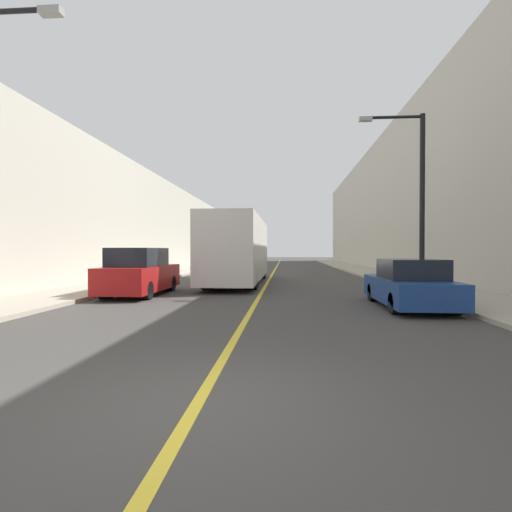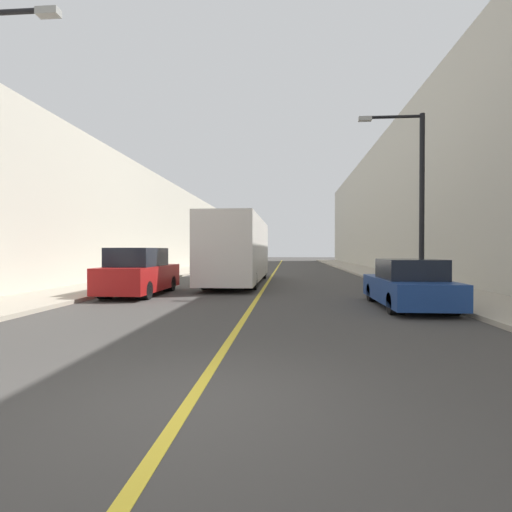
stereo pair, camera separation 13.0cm
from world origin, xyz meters
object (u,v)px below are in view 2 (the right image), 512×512
at_px(parked_suv_left, 139,273).
at_px(car_right_near, 408,286).
at_px(street_lamp_right, 416,190).
at_px(bus, 239,249).

xyz_separation_m(parked_suv_left, car_right_near, (9.74, -2.75, -0.19)).
distance_m(parked_suv_left, car_right_near, 10.12).
xyz_separation_m(car_right_near, street_lamp_right, (1.19, 3.19, 3.46)).
xyz_separation_m(bus, car_right_near, (6.47, -8.88, -1.17)).
height_order(parked_suv_left, car_right_near, parked_suv_left).
height_order(bus, street_lamp_right, street_lamp_right).
bearing_deg(street_lamp_right, parked_suv_left, -177.70).
relative_size(bus, parked_suv_left, 2.40).
height_order(bus, car_right_near, bus).
bearing_deg(street_lamp_right, bus, 143.39).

